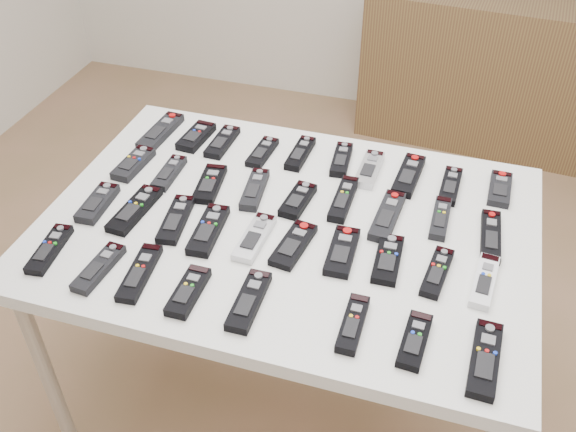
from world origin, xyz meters
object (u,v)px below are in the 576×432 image
(remote_0, at_px, (161,132))
(remote_7, at_px, (409,175))
(table, at_px, (288,239))
(remote_36, at_px, (485,359))
(remote_12, at_px, (210,184))
(remote_15, at_px, (343,199))
(remote_27, at_px, (437,272))
(remote_17, at_px, (440,218))
(remote_28, at_px, (484,281))
(remote_31, at_px, (140,273))
(remote_14, at_px, (298,200))
(remote_35, at_px, (415,340))
(remote_23, at_px, (254,238))
(remote_26, at_px, (388,259))
(remote_32, at_px, (188,292))
(sideboard, at_px, (518,78))
(remote_1, at_px, (196,137))
(remote_3, at_px, (262,152))
(remote_34, at_px, (353,324))
(remote_11, at_px, (169,173))
(remote_13, at_px, (255,189))
(remote_24, at_px, (293,245))
(remote_9, at_px, (500,189))
(remote_33, at_px, (249,301))
(remote_6, at_px, (369,169))
(remote_5, at_px, (341,160))
(remote_22, at_px, (208,230))
(remote_30, at_px, (99,268))
(remote_16, at_px, (387,216))
(remote_19, at_px, (98,203))
(remote_29, at_px, (50,249))
(remote_25, at_px, (342,251))
(remote_2, at_px, (222,142))
(remote_4, at_px, (300,153))

(remote_0, height_order, remote_7, same)
(table, height_order, remote_36, remote_36)
(remote_12, bearing_deg, remote_15, -1.45)
(remote_12, xyz_separation_m, remote_27, (0.64, -0.17, 0.00))
(remote_17, bearing_deg, remote_28, -58.21)
(remote_27, relative_size, remote_31, 0.90)
(remote_14, height_order, remote_35, same)
(remote_14, bearing_deg, remote_23, -102.92)
(remote_26, relative_size, remote_32, 1.09)
(sideboard, distance_m, remote_1, 1.89)
(remote_3, xyz_separation_m, remote_34, (0.40, -0.57, 0.00))
(sideboard, xyz_separation_m, remote_15, (-0.49, -1.73, 0.42))
(remote_11, bearing_deg, remote_13, -2.32)
(remote_11, relative_size, remote_24, 0.92)
(table, bearing_deg, remote_23, -121.53)
(remote_24, bearing_deg, remote_26, 11.70)
(remote_9, bearing_deg, remote_36, -88.72)
(remote_7, bearing_deg, remote_34, -88.63)
(remote_9, bearing_deg, remote_15, -155.20)
(remote_33, bearing_deg, remote_28, 23.02)
(remote_6, xyz_separation_m, remote_33, (-0.15, -0.58, 0.00))
(remote_5, xyz_separation_m, remote_22, (-0.25, -0.40, 0.00))
(table, bearing_deg, remote_5, 77.22)
(remote_30, distance_m, remote_36, 0.88)
(remote_1, xyz_separation_m, remote_36, (0.90, -0.60, 0.00))
(remote_17, bearing_deg, remote_31, -147.71)
(remote_16, xyz_separation_m, remote_31, (-0.51, -0.38, -0.00))
(remote_19, distance_m, remote_36, 1.04)
(remote_0, bearing_deg, remote_29, -88.66)
(remote_14, bearing_deg, remote_16, 6.82)
(remote_11, relative_size, remote_27, 0.93)
(remote_17, bearing_deg, table, -162.57)
(remote_22, bearing_deg, remote_11, 131.38)
(remote_31, bearing_deg, remote_0, 105.46)
(remote_12, relative_size, remote_22, 0.89)
(remote_5, distance_m, remote_16, 0.28)
(remote_28, height_order, remote_30, same)
(remote_19, bearing_deg, remote_12, 31.39)
(remote_9, distance_m, remote_19, 1.08)
(remote_12, relative_size, remote_25, 0.98)
(remote_26, bearing_deg, remote_2, 145.19)
(remote_22, xyz_separation_m, remote_25, (0.34, 0.02, -0.00))
(remote_22, distance_m, remote_32, 0.21)
(table, height_order, remote_12, remote_12)
(remote_6, relative_size, remote_25, 0.99)
(remote_15, bearing_deg, remote_11, -177.17)
(remote_6, height_order, remote_17, remote_6)
(remote_25, bearing_deg, remote_29, -165.73)
(remote_13, bearing_deg, remote_4, 65.24)
(remote_1, xyz_separation_m, remote_26, (0.65, -0.37, -0.00))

